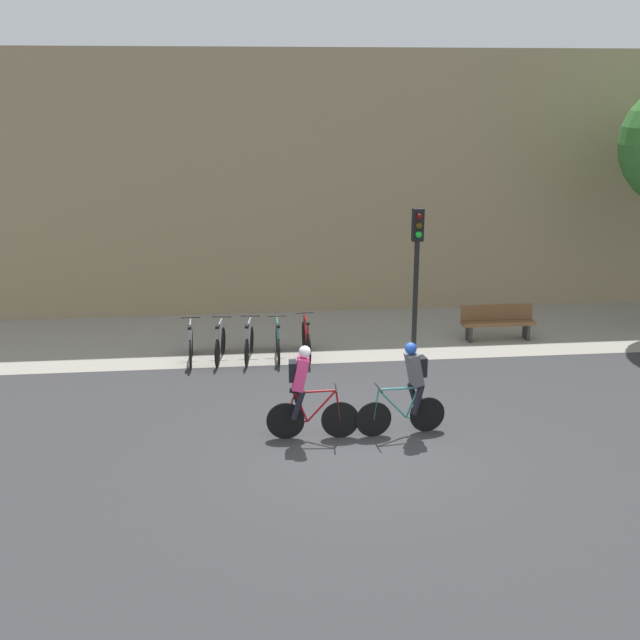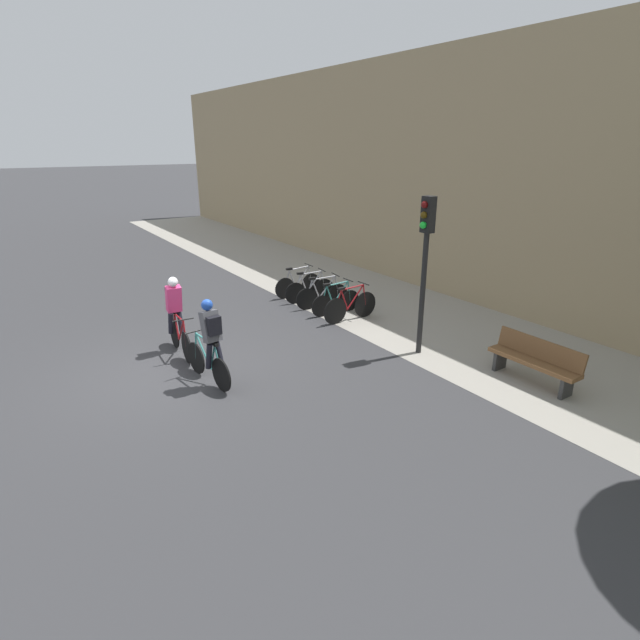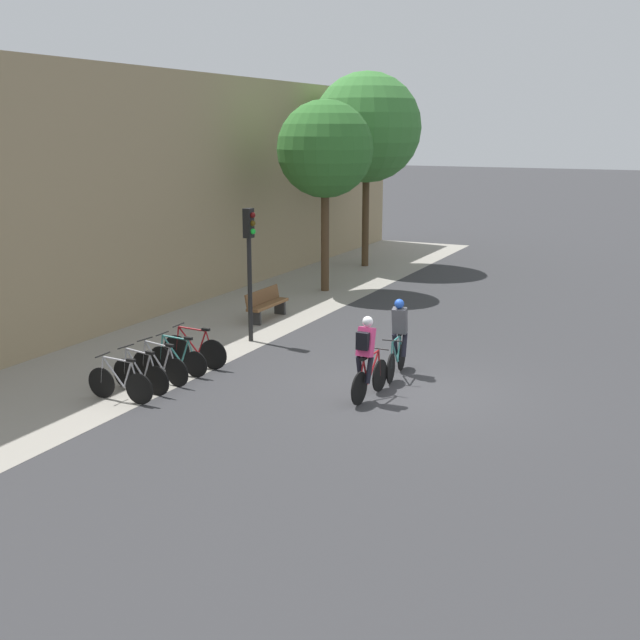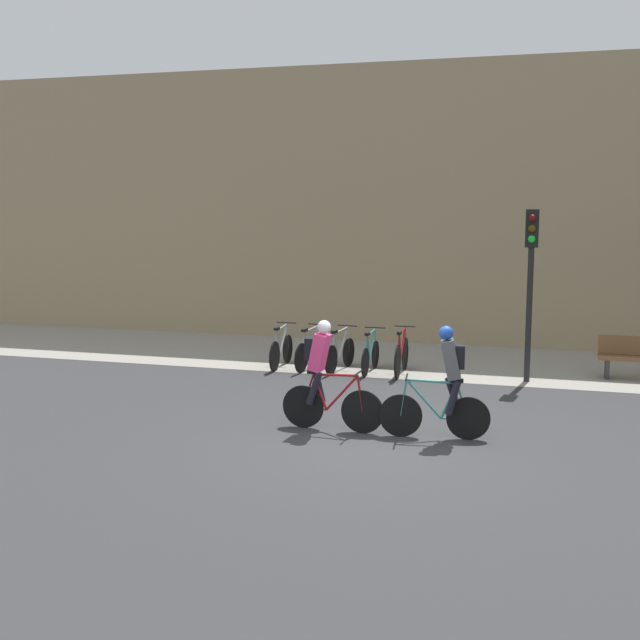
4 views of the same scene
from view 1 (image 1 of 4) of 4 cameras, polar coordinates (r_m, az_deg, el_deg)
ground at (r=14.64m, az=2.77°, el=-8.96°), size 200.00×200.00×0.00m
kerb_strip at (r=20.89m, az=-0.07°, el=-1.05°), size 44.00×4.50×0.01m
building_facade at (r=22.62m, az=-0.77°, el=9.65°), size 44.00×0.60×7.22m
cyclist_pink at (r=14.57m, az=-1.14°, el=-5.02°), size 1.71×0.46×1.79m
cyclist_grey at (r=14.88m, az=6.44°, el=-4.66°), size 1.71×0.49×1.78m
parked_bike_0 at (r=19.05m, az=-9.16°, el=-1.76°), size 0.46×1.63×0.97m
parked_bike_1 at (r=19.02m, az=-7.12°, el=-1.71°), size 0.46×1.61×0.96m
parked_bike_2 at (r=19.02m, az=-5.07°, el=-1.66°), size 0.46×1.65×0.96m
parked_bike_3 at (r=19.04m, az=-3.02°, el=-1.62°), size 0.46×1.59×0.94m
parked_bike_4 at (r=19.08m, az=-0.98°, el=-1.45°), size 0.46×1.74×0.99m
traffic_light_pole at (r=18.96m, az=6.91°, el=4.65°), size 0.26×0.30×3.52m
bench at (r=20.87m, az=12.52°, el=-0.11°), size 1.88×0.44×0.89m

